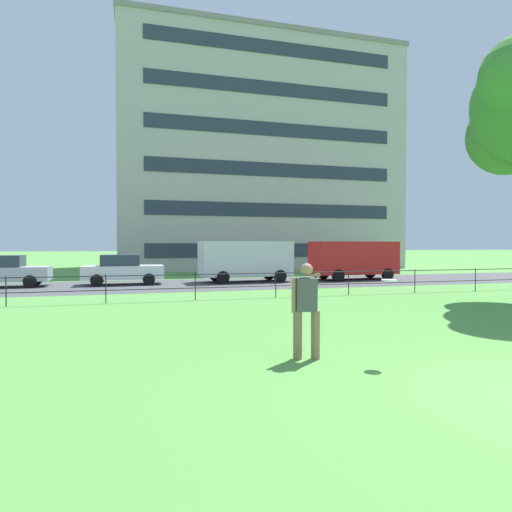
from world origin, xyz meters
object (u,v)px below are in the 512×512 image
(person_thrower, at_px, (306,307))
(frisbee, at_px, (389,280))
(car_white_far_right, at_px, (123,269))
(panel_van_far_left, at_px, (354,258))
(apartment_building_background, at_px, (254,162))
(panel_van_center, at_px, (246,259))
(car_silver_left, at_px, (4,271))

(person_thrower, bearing_deg, frisbee, -23.03)
(car_white_far_right, relative_size, panel_van_far_left, 0.79)
(person_thrower, height_order, panel_van_far_left, panel_van_far_left)
(person_thrower, height_order, apartment_building_background, apartment_building_background)
(panel_van_center, height_order, apartment_building_background, apartment_building_background)
(car_silver_left, distance_m, apartment_building_background, 25.18)
(person_thrower, xyz_separation_m, frisbee, (1.31, -0.56, 0.50))
(frisbee, bearing_deg, apartment_building_background, 78.73)
(frisbee, relative_size, panel_van_far_left, 0.06)
(person_thrower, height_order, panel_van_center, panel_van_center)
(person_thrower, relative_size, car_silver_left, 0.42)
(car_white_far_right, bearing_deg, panel_van_center, -0.68)
(car_white_far_right, bearing_deg, person_thrower, -77.34)
(person_thrower, xyz_separation_m, apartment_building_background, (7.87, 32.36, 9.00))
(panel_van_center, distance_m, apartment_building_background, 19.17)
(frisbee, xyz_separation_m, car_silver_left, (-10.41, 16.71, -0.65))
(car_white_far_right, bearing_deg, panel_van_far_left, -1.27)
(car_silver_left, relative_size, car_white_far_right, 1.01)
(panel_van_center, distance_m, panel_van_far_left, 6.52)
(person_thrower, bearing_deg, panel_van_center, 79.68)
(frisbee, bearing_deg, panel_van_center, 84.49)
(car_white_far_right, xyz_separation_m, panel_van_center, (6.52, -0.08, 0.49))
(panel_van_center, bearing_deg, person_thrower, -100.32)
(frisbee, height_order, panel_van_center, panel_van_center)
(person_thrower, bearing_deg, car_white_far_right, 102.66)
(panel_van_far_left, bearing_deg, apartment_building_background, 95.35)
(frisbee, relative_size, car_silver_left, 0.08)
(panel_van_far_left, relative_size, apartment_building_background, 0.21)
(person_thrower, relative_size, frisbee, 5.32)
(car_white_far_right, relative_size, panel_van_center, 0.79)
(car_silver_left, bearing_deg, person_thrower, -60.61)
(frisbee, xyz_separation_m, panel_van_far_left, (8.11, 16.34, -0.15))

